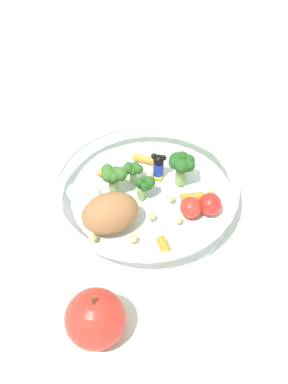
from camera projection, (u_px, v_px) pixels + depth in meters
The scene contains 4 objects.
ground_plane at pixel (144, 203), 0.65m from camera, with size 2.40×2.40×0.00m, color silver.
food_container at pixel (139, 193), 0.62m from camera, with size 0.26×0.26×0.06m.
loose_apple at pixel (96, 319), 0.49m from camera, with size 0.07×0.07×0.08m.
folded_napkin at pixel (261, 140), 0.73m from camera, with size 0.10×0.10×0.01m, color silver.
Camera 1 is at (-0.29, 0.31, 0.49)m, focal length 42.83 mm.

